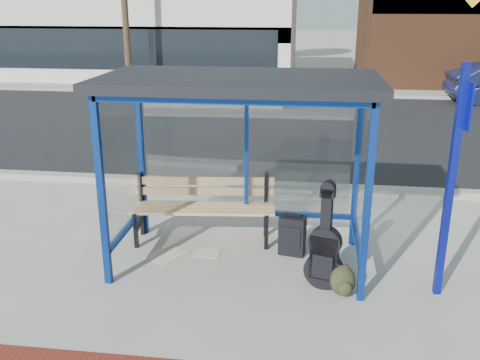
# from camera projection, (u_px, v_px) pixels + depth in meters

# --- Properties ---
(ground) EXTENTS (120.00, 120.00, 0.00)m
(ground) POSITION_uv_depth(u_px,v_px,m) (239.00, 261.00, 7.03)
(ground) COLOR #B2ADA0
(ground) RESTS_ON ground
(curb_near) EXTENTS (60.00, 0.25, 0.12)m
(curb_near) POSITION_uv_depth(u_px,v_px,m) (260.00, 186.00, 9.73)
(curb_near) COLOR gray
(curb_near) RESTS_ON ground
(street_asphalt) EXTENTS (60.00, 10.00, 0.00)m
(street_asphalt) POSITION_uv_depth(u_px,v_px,m) (278.00, 127.00, 14.55)
(street_asphalt) COLOR black
(street_asphalt) RESTS_ON ground
(curb_far) EXTENTS (60.00, 0.25, 0.12)m
(curb_far) POSITION_uv_depth(u_px,v_px,m) (287.00, 94.00, 19.32)
(curb_far) COLOR gray
(curb_far) RESTS_ON ground
(far_sidewalk) EXTENTS (60.00, 4.00, 0.01)m
(far_sidewalk) POSITION_uv_depth(u_px,v_px,m) (290.00, 88.00, 21.12)
(far_sidewalk) COLOR #B2ADA0
(far_sidewalk) RESTS_ON ground
(bus_shelter) EXTENTS (3.30, 1.80, 2.42)m
(bus_shelter) POSITION_uv_depth(u_px,v_px,m) (240.00, 104.00, 6.44)
(bus_shelter) COLOR navy
(bus_shelter) RESTS_ON ground
(storefront_white) EXTENTS (18.00, 6.04, 4.00)m
(storefront_white) POSITION_uv_depth(u_px,v_px,m) (97.00, 30.00, 24.42)
(storefront_white) COLOR silver
(storefront_white) RESTS_ON ground
(bench) EXTENTS (2.06, 0.69, 0.96)m
(bench) POSITION_uv_depth(u_px,v_px,m) (202.00, 204.00, 7.51)
(bench) COLOR black
(bench) RESTS_ON ground
(guitar_bag) EXTENTS (0.48, 0.24, 1.26)m
(guitar_bag) POSITION_uv_depth(u_px,v_px,m) (325.00, 252.00, 6.25)
(guitar_bag) COLOR black
(guitar_bag) RESTS_ON ground
(suitcase) EXTENTS (0.37, 0.28, 0.59)m
(suitcase) POSITION_uv_depth(u_px,v_px,m) (292.00, 235.00, 7.15)
(suitcase) COLOR black
(suitcase) RESTS_ON ground
(backpack) EXTENTS (0.34, 0.32, 0.36)m
(backpack) POSITION_uv_depth(u_px,v_px,m) (343.00, 282.00, 6.18)
(backpack) COLOR black
(backpack) RESTS_ON ground
(sign_post) EXTENTS (0.12, 0.33, 2.67)m
(sign_post) POSITION_uv_depth(u_px,v_px,m) (453.00, 171.00, 5.79)
(sign_post) COLOR #0D1695
(sign_post) RESTS_ON ground
(newspaper_a) EXTENTS (0.45, 0.47, 0.01)m
(newspaper_a) POSITION_uv_depth(u_px,v_px,m) (172.00, 254.00, 7.22)
(newspaper_a) COLOR white
(newspaper_a) RESTS_ON ground
(newspaper_b) EXTENTS (0.49, 0.45, 0.01)m
(newspaper_b) POSITION_uv_depth(u_px,v_px,m) (161.00, 257.00, 7.14)
(newspaper_b) COLOR white
(newspaper_b) RESTS_ON ground
(newspaper_c) EXTENTS (0.35, 0.27, 0.01)m
(newspaper_c) POSITION_uv_depth(u_px,v_px,m) (207.00, 253.00, 7.25)
(newspaper_c) COLOR white
(newspaper_c) RESTS_ON ground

